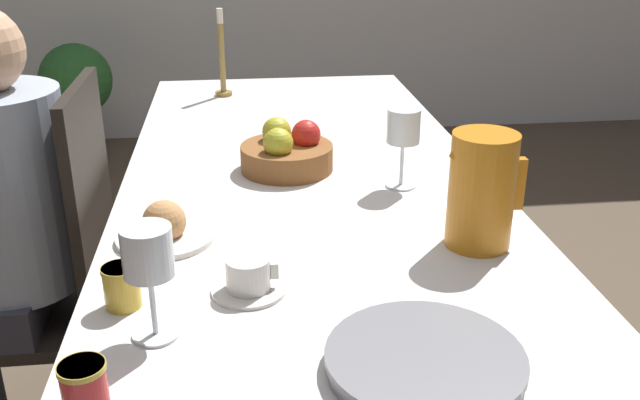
{
  "coord_description": "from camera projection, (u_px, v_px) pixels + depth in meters",
  "views": [
    {
      "loc": [
        -0.17,
        -1.69,
        1.36
      ],
      "look_at": [
        0.0,
        -0.31,
        0.78
      ],
      "focal_mm": 40.0,
      "sensor_mm": 36.0,
      "label": 1
    }
  ],
  "objects": [
    {
      "name": "wine_glass_water",
      "position": [
        403.0,
        130.0,
        1.66
      ],
      "size": [
        0.08,
        0.08,
        0.19
      ],
      "color": "white",
      "rests_on": "dining_table"
    },
    {
      "name": "jam_jar_amber",
      "position": [
        84.0,
        386.0,
        0.94
      ],
      "size": [
        0.06,
        0.06,
        0.07
      ],
      "color": "#A81E1E",
      "rests_on": "dining_table"
    },
    {
      "name": "fruit_bowl",
      "position": [
        287.0,
        152.0,
        1.8
      ],
      "size": [
        0.23,
        0.23,
        0.13
      ],
      "color": "brown",
      "rests_on": "dining_table"
    },
    {
      "name": "red_pitcher",
      "position": [
        481.0,
        190.0,
        1.38
      ],
      "size": [
        0.15,
        0.13,
        0.23
      ],
      "color": "orange",
      "rests_on": "dining_table"
    },
    {
      "name": "potted_plant",
      "position": [
        77.0,
        89.0,
        3.82
      ],
      "size": [
        0.38,
        0.38,
        0.67
      ],
      "color": "#A8603D",
      "rests_on": "ground_plane"
    },
    {
      "name": "wine_glass_juice",
      "position": [
        148.0,
        258.0,
        1.07
      ],
      "size": [
        0.08,
        0.08,
        0.19
      ],
      "color": "white",
      "rests_on": "dining_table"
    },
    {
      "name": "serving_tray",
      "position": [
        425.0,
        362.0,
        1.04
      ],
      "size": [
        0.29,
        0.29,
        0.03
      ],
      "color": "gray",
      "rests_on": "dining_table"
    },
    {
      "name": "chair_person_side",
      "position": [
        53.0,
        280.0,
        1.73
      ],
      "size": [
        0.42,
        0.42,
        0.99
      ],
      "rotation": [
        0.0,
        0.0,
        1.57
      ],
      "color": "black",
      "rests_on": "ground_plane"
    },
    {
      "name": "jam_jar_red",
      "position": [
        122.0,
        285.0,
        1.19
      ],
      "size": [
        0.06,
        0.06,
        0.07
      ],
      "color": "gold",
      "rests_on": "dining_table"
    },
    {
      "name": "bread_plate",
      "position": [
        165.0,
        228.0,
        1.44
      ],
      "size": [
        0.2,
        0.2,
        0.09
      ],
      "color": "silver",
      "rests_on": "dining_table"
    },
    {
      "name": "teacup_near_person",
      "position": [
        249.0,
        278.0,
        1.24
      ],
      "size": [
        0.13,
        0.13,
        0.06
      ],
      "color": "silver",
      "rests_on": "dining_table"
    },
    {
      "name": "candlestick_tall",
      "position": [
        222.0,
        63.0,
        2.47
      ],
      "size": [
        0.06,
        0.06,
        0.3
      ],
      "color": "olive",
      "rests_on": "dining_table"
    },
    {
      "name": "dining_table",
      "position": [
        306.0,
        202.0,
        1.85
      ],
      "size": [
        0.91,
        2.07,
        0.73
      ],
      "color": "silver",
      "rests_on": "ground_plane"
    }
  ]
}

